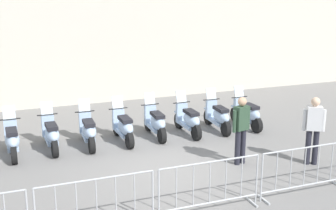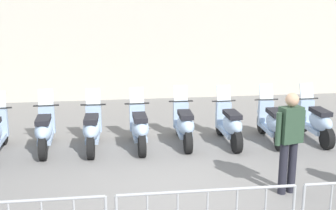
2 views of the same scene
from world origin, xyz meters
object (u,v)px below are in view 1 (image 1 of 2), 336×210
barrier_segment_1 (97,206)px  motorcycle_6 (218,117)px  motorcycle_0 (12,140)px  motorcycle_3 (124,127)px  motorcycle_1 (51,135)px  motorcycle_5 (189,120)px  officer_near_row_end (241,126)px  barrier_segment_3 (304,171)px  officer_mid_plaza (313,127)px  motorcycle_7 (247,114)px  barrier_segment_2 (210,187)px  motorcycle_2 (88,131)px  motorcycle_4 (156,123)px

barrier_segment_1 → motorcycle_6: bearing=44.4°
motorcycle_0 → motorcycle_3: (3.01, 0.07, 0.00)m
motorcycle_0 → motorcycle_1: bearing=6.6°
motorcycle_3 → motorcycle_5: bearing=0.2°
motorcycle_5 → officer_near_row_end: 2.63m
motorcycle_0 → officer_near_row_end: size_ratio=1.00×
barrier_segment_3 → officer_near_row_end: (-0.46, 1.96, 0.46)m
motorcycle_6 → officer_mid_plaza: (1.00, -3.22, 0.53)m
motorcycle_3 → motorcycle_7: 4.01m
motorcycle_1 → barrier_segment_3: bearing=-43.4°
motorcycle_3 → motorcycle_5: size_ratio=1.00×
motorcycle_6 → officer_mid_plaza: officer_mid_plaza is taller
motorcycle_5 → motorcycle_6: 1.00m
barrier_segment_1 → motorcycle_1: bearing=94.0°
motorcycle_7 → barrier_segment_2: size_ratio=0.80×
motorcycle_2 → motorcycle_7: same height
motorcycle_5 → barrier_segment_3: 4.58m
motorcycle_0 → officer_mid_plaza: (7.02, -3.11, 0.53)m
motorcycle_3 → barrier_segment_1: 4.86m
motorcycle_7 → motorcycle_6: bearing=178.4°
motorcycle_0 → barrier_segment_2: bearing=-51.3°
motorcycle_4 → motorcycle_5: same height
motorcycle_2 → officer_mid_plaza: (5.01, -3.18, 0.53)m
motorcycle_2 → motorcycle_7: (5.02, 0.01, 0.00)m
officer_near_row_end → motorcycle_3: bearing=132.6°
motorcycle_0 → motorcycle_1: (1.00, 0.12, 0.00)m
officer_mid_plaza → motorcycle_1: bearing=151.8°
motorcycle_3 → motorcycle_5: same height
motorcycle_1 → motorcycle_0: bearing=-173.4°
barrier_segment_3 → motorcycle_4: bearing=111.4°
motorcycle_4 → motorcycle_6: same height
barrier_segment_2 → officer_near_row_end: size_ratio=1.25×
motorcycle_3 → officer_mid_plaza: officer_mid_plaza is taller
motorcycle_1 → motorcycle_2: size_ratio=1.00×
motorcycle_3 → officer_mid_plaza: bearing=-38.5°
motorcycle_2 → officer_near_row_end: officer_near_row_end is taller
officer_near_row_end → barrier_segment_3: bearing=-76.8°
motorcycle_0 → motorcycle_6: same height
officer_mid_plaza → motorcycle_2: bearing=147.6°
motorcycle_5 → barrier_segment_1: motorcycle_5 is taller
barrier_segment_1 → barrier_segment_3: size_ratio=1.00×
motorcycle_5 → barrier_segment_3: bearing=-80.0°
motorcycle_2 → motorcycle_7: 5.02m
motorcycle_6 → barrier_segment_3: bearing=-92.6°
motorcycle_5 → barrier_segment_1: size_ratio=0.80×
motorcycle_3 → officer_mid_plaza: 5.14m
barrier_segment_3 → officer_mid_plaza: bearing=47.6°
motorcycle_5 → motorcycle_1: bearing=179.5°
motorcycle_4 → barrier_segment_2: size_ratio=0.80×
motorcycle_1 → barrier_segment_3: 6.62m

